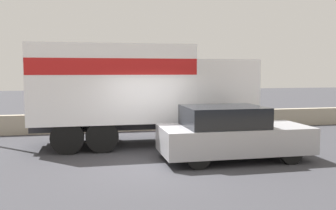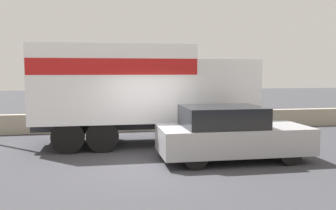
% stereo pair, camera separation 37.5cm
% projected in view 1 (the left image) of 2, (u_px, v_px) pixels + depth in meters
% --- Properties ---
extents(ground_plane, '(80.00, 80.00, 0.00)m').
position_uv_depth(ground_plane, '(159.00, 166.00, 9.73)').
color(ground_plane, '#38383D').
extents(stone_wall_backdrop, '(60.00, 0.35, 0.76)m').
position_uv_depth(stone_wall_backdrop, '(132.00, 122.00, 15.40)').
color(stone_wall_backdrop, '#A39984').
rests_on(stone_wall_backdrop, ground_plane).
extents(box_truck, '(7.22, 2.42, 3.28)m').
position_uv_depth(box_truck, '(139.00, 87.00, 12.42)').
color(box_truck, silver).
rests_on(box_truck, ground_plane).
extents(car_hatchback, '(4.10, 1.82, 1.50)m').
position_uv_depth(car_hatchback, '(231.00, 133.00, 10.33)').
color(car_hatchback, '#9E9EA3').
rests_on(car_hatchback, ground_plane).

